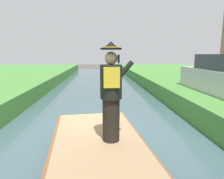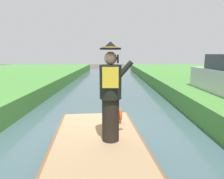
# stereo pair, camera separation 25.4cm
# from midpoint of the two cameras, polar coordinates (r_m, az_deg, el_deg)

# --- Properties ---
(ground_plane) EXTENTS (80.00, 80.00, 0.00)m
(ground_plane) POSITION_cam_midpoint_polar(r_m,az_deg,el_deg) (5.74, -1.49, -13.92)
(ground_plane) COLOR #4C4742
(canal_water) EXTENTS (5.92, 48.00, 0.10)m
(canal_water) POSITION_cam_midpoint_polar(r_m,az_deg,el_deg) (5.72, -1.49, -13.46)
(canal_water) COLOR #3D565B
(canal_water) RESTS_ON ground
(boat) EXTENTS (2.23, 4.37, 0.61)m
(boat) POSITION_cam_midpoint_polar(r_m,az_deg,el_deg) (3.93, -2.11, -19.41)
(boat) COLOR brown
(boat) RESTS_ON canal_water
(person_pirate) EXTENTS (0.61, 0.42, 1.85)m
(person_pirate) POSITION_cam_midpoint_polar(r_m,az_deg,el_deg) (3.67, 1.38, -0.96)
(person_pirate) COLOR black
(person_pirate) RESTS_ON boat
(parrot_plush) EXTENTS (0.36, 0.35, 0.57)m
(parrot_plush) POSITION_cam_midpoint_polar(r_m,az_deg,el_deg) (4.77, 2.05, -6.77)
(parrot_plush) COLOR red
(parrot_plush) RESTS_ON boat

